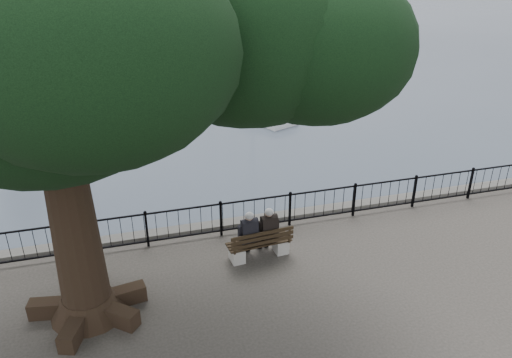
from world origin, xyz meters
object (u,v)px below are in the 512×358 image
object	(u,v)px
bench	(260,247)
lion_monument	(156,2)
person_left	(248,236)
tree	(92,28)
person_right	(267,232)

from	to	relation	value
bench	lion_monument	bearing A→B (deg)	87.33
person_left	tree	bearing A→B (deg)	-162.15
tree	bench	bearing A→B (deg)	15.25
bench	lion_monument	size ratio (longest dim) A/B	0.19
person_right	lion_monument	distance (m)	48.66
person_left	lion_monument	world-z (taller)	lion_monument
tree	lion_monument	bearing A→B (deg)	83.54
lion_monument	tree	bearing A→B (deg)	-96.46
bench	person_left	world-z (taller)	person_left
bench	person_left	size ratio (longest dim) A/B	1.22
person_right	lion_monument	size ratio (longest dim) A/B	0.16
person_right	lion_monument	world-z (taller)	lion_monument
person_left	lion_monument	distance (m)	48.73
person_right	bench	bearing A→B (deg)	-152.80
person_left	person_right	distance (m)	0.52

